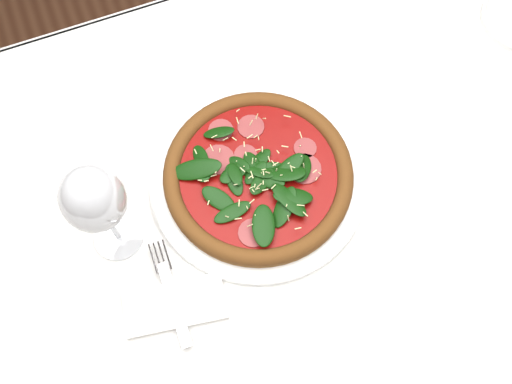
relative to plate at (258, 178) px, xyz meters
name	(u,v)px	position (x,y,z in m)	size (l,w,h in m)	color
ground	(258,300)	(0.00, -0.02, -0.76)	(6.00, 6.00, 0.00)	brown
dining_table	(259,214)	(0.00, -0.02, -0.11)	(1.21, 0.81, 0.75)	silver
plate	(258,178)	(0.00, 0.00, 0.00)	(0.33, 0.33, 0.01)	white
pizza	(258,173)	(0.00, 0.00, 0.02)	(0.31, 0.31, 0.04)	brown
wine_glass	(94,200)	(-0.22, -0.01, 0.13)	(0.08, 0.08, 0.20)	silver
napkin	(175,305)	(-0.18, -0.13, 0.00)	(0.14, 0.06, 0.01)	silver
fork	(169,285)	(-0.18, -0.11, 0.01)	(0.03, 0.16, 0.00)	silver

